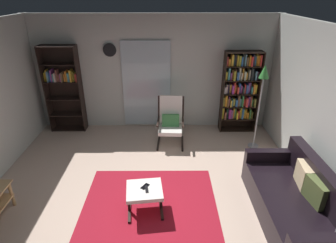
{
  "coord_description": "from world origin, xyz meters",
  "views": [
    {
      "loc": [
        0.29,
        -3.26,
        3.04
      ],
      "look_at": [
        0.32,
        1.04,
        0.97
      ],
      "focal_mm": 29.46,
      "sensor_mm": 36.0,
      "label": 1
    }
  ],
  "objects_px": {
    "cell_phone": "(145,186)",
    "floor_lamp_by_shelf": "(263,82)",
    "bookshelf_near_sofa": "(240,90)",
    "wall_clock": "(110,50)",
    "bookshelf_near_tv": "(64,86)",
    "leather_sofa": "(296,201)",
    "ottoman": "(145,193)",
    "lounge_armchair": "(171,120)",
    "tv_remote": "(147,189)"
  },
  "relations": [
    {
      "from": "lounge_armchair",
      "to": "ottoman",
      "type": "distance_m",
      "value": 2.15
    },
    {
      "from": "lounge_armchair",
      "to": "wall_clock",
      "type": "height_order",
      "value": "wall_clock"
    },
    {
      "from": "bookshelf_near_tv",
      "to": "floor_lamp_by_shelf",
      "type": "distance_m",
      "value": 4.29
    },
    {
      "from": "tv_remote",
      "to": "wall_clock",
      "type": "xyz_separation_m",
      "value": [
        -0.94,
        2.91,
        1.43
      ]
    },
    {
      "from": "bookshelf_near_sofa",
      "to": "lounge_armchair",
      "type": "relative_size",
      "value": 1.82
    },
    {
      "from": "cell_phone",
      "to": "wall_clock",
      "type": "relative_size",
      "value": 0.48
    },
    {
      "from": "cell_phone",
      "to": "bookshelf_near_sofa",
      "type": "bearing_deg",
      "value": 87.5
    },
    {
      "from": "leather_sofa",
      "to": "lounge_armchair",
      "type": "relative_size",
      "value": 1.9
    },
    {
      "from": "cell_phone",
      "to": "wall_clock",
      "type": "height_order",
      "value": "wall_clock"
    },
    {
      "from": "floor_lamp_by_shelf",
      "to": "wall_clock",
      "type": "relative_size",
      "value": 6.09
    },
    {
      "from": "cell_phone",
      "to": "wall_clock",
      "type": "xyz_separation_m",
      "value": [
        -0.92,
        2.84,
        1.43
      ]
    },
    {
      "from": "leather_sofa",
      "to": "lounge_armchair",
      "type": "bearing_deg",
      "value": 128.16
    },
    {
      "from": "tv_remote",
      "to": "leather_sofa",
      "type": "bearing_deg",
      "value": -12.65
    },
    {
      "from": "floor_lamp_by_shelf",
      "to": "tv_remote",
      "type": "bearing_deg",
      "value": -138.26
    },
    {
      "from": "bookshelf_near_sofa",
      "to": "ottoman",
      "type": "height_order",
      "value": "bookshelf_near_sofa"
    },
    {
      "from": "bookshelf_near_tv",
      "to": "cell_phone",
      "type": "height_order",
      "value": "bookshelf_near_tv"
    },
    {
      "from": "bookshelf_near_tv",
      "to": "ottoman",
      "type": "xyz_separation_m",
      "value": [
        2.0,
        -2.77,
        -0.72
      ]
    },
    {
      "from": "bookshelf_near_sofa",
      "to": "leather_sofa",
      "type": "xyz_separation_m",
      "value": [
        0.2,
        -2.84,
        -0.7
      ]
    },
    {
      "from": "tv_remote",
      "to": "floor_lamp_by_shelf",
      "type": "relative_size",
      "value": 0.08
    },
    {
      "from": "leather_sofa",
      "to": "tv_remote",
      "type": "relative_size",
      "value": 13.46
    },
    {
      "from": "ottoman",
      "to": "tv_remote",
      "type": "bearing_deg",
      "value": -28.71
    },
    {
      "from": "tv_remote",
      "to": "cell_phone",
      "type": "relative_size",
      "value": 1.03
    },
    {
      "from": "cell_phone",
      "to": "floor_lamp_by_shelf",
      "type": "bearing_deg",
      "value": 74.56
    },
    {
      "from": "bookshelf_near_tv",
      "to": "lounge_armchair",
      "type": "distance_m",
      "value": 2.56
    },
    {
      "from": "bookshelf_near_sofa",
      "to": "ottoman",
      "type": "bearing_deg",
      "value": -126.3
    },
    {
      "from": "bookshelf_near_tv",
      "to": "tv_remote",
      "type": "distance_m",
      "value": 3.51
    },
    {
      "from": "bookshelf_near_sofa",
      "to": "ottoman",
      "type": "distance_m",
      "value": 3.41
    },
    {
      "from": "wall_clock",
      "to": "ottoman",
      "type": "bearing_deg",
      "value": -72.52
    },
    {
      "from": "lounge_armchair",
      "to": "cell_phone",
      "type": "distance_m",
      "value": 2.1
    },
    {
      "from": "leather_sofa",
      "to": "floor_lamp_by_shelf",
      "type": "height_order",
      "value": "floor_lamp_by_shelf"
    },
    {
      "from": "bookshelf_near_sofa",
      "to": "lounge_armchair",
      "type": "xyz_separation_m",
      "value": [
        -1.57,
        -0.59,
        -0.47
      ]
    },
    {
      "from": "tv_remote",
      "to": "cell_phone",
      "type": "height_order",
      "value": "tv_remote"
    },
    {
      "from": "leather_sofa",
      "to": "ottoman",
      "type": "distance_m",
      "value": 2.19
    },
    {
      "from": "cell_phone",
      "to": "bookshelf_near_tv",
      "type": "bearing_deg",
      "value": 160.5
    },
    {
      "from": "cell_phone",
      "to": "ottoman",
      "type": "bearing_deg",
      "value": -64.1
    },
    {
      "from": "cell_phone",
      "to": "floor_lamp_by_shelf",
      "type": "xyz_separation_m",
      "value": [
        2.18,
        1.85,
        1.01
      ]
    },
    {
      "from": "lounge_armchair",
      "to": "tv_remote",
      "type": "bearing_deg",
      "value": -100.11
    },
    {
      "from": "leather_sofa",
      "to": "ottoman",
      "type": "relative_size",
      "value": 3.39
    },
    {
      "from": "ottoman",
      "to": "floor_lamp_by_shelf",
      "type": "relative_size",
      "value": 0.32
    },
    {
      "from": "leather_sofa",
      "to": "floor_lamp_by_shelf",
      "type": "bearing_deg",
      "value": 89.92
    },
    {
      "from": "bookshelf_near_sofa",
      "to": "lounge_armchair",
      "type": "height_order",
      "value": "bookshelf_near_sofa"
    },
    {
      "from": "bookshelf_near_tv",
      "to": "bookshelf_near_sofa",
      "type": "relative_size",
      "value": 1.06
    },
    {
      "from": "leather_sofa",
      "to": "lounge_armchair",
      "type": "distance_m",
      "value": 2.87
    },
    {
      "from": "bookshelf_near_sofa",
      "to": "wall_clock",
      "type": "bearing_deg",
      "value": 176.24
    },
    {
      "from": "bookshelf_near_tv",
      "to": "leather_sofa",
      "type": "height_order",
      "value": "bookshelf_near_tv"
    },
    {
      "from": "leather_sofa",
      "to": "tv_remote",
      "type": "bearing_deg",
      "value": 176.63
    },
    {
      "from": "bookshelf_near_sofa",
      "to": "cell_phone",
      "type": "distance_m",
      "value": 3.35
    },
    {
      "from": "ottoman",
      "to": "bookshelf_near_tv",
      "type": "bearing_deg",
      "value": 125.75
    },
    {
      "from": "bookshelf_near_sofa",
      "to": "wall_clock",
      "type": "relative_size",
      "value": 6.42
    },
    {
      "from": "lounge_armchair",
      "to": "ottoman",
      "type": "relative_size",
      "value": 1.79
    }
  ]
}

